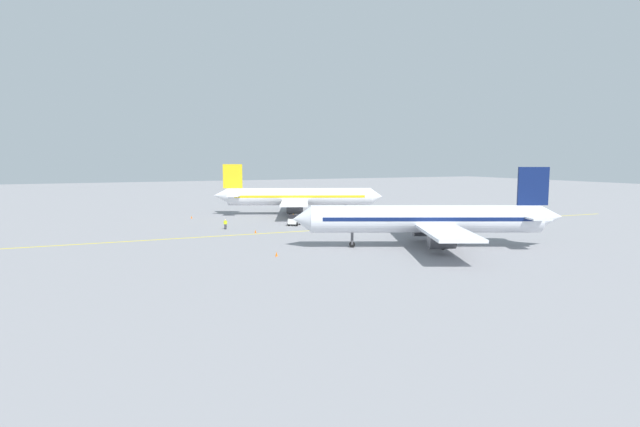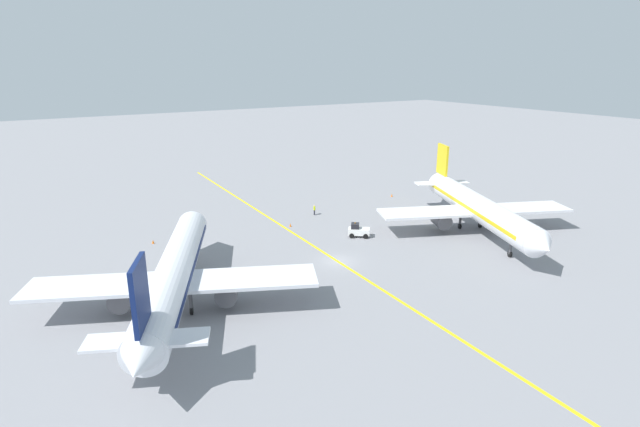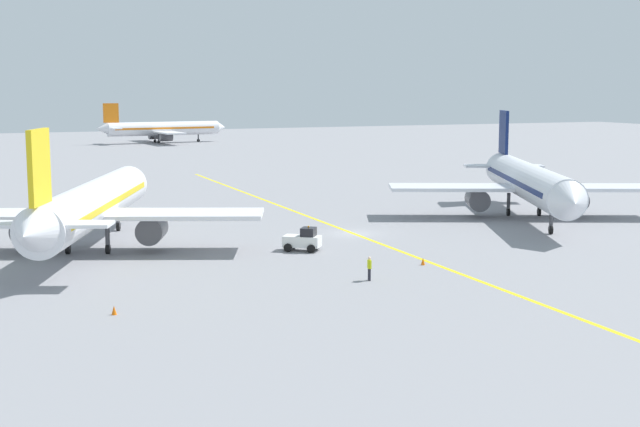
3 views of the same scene
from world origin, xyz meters
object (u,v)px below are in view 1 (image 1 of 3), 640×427
Objects in this scene: airplane_adjacent_stand at (429,220)px; traffic_cone_near_nose at (255,231)px; baggage_tug_white at (294,220)px; traffic_cone_mid_apron at (276,254)px; ground_crew_worker at (225,224)px; airplane_at_gate at (298,197)px; traffic_cone_by_wingtip at (192,217)px.

airplane_adjacent_stand is 61.15× the size of traffic_cone_near_nose.
baggage_tug_white is 5.98× the size of traffic_cone_mid_apron.
baggage_tug_white is 12.25m from ground_crew_worker.
baggage_tug_white is at bearing 154.29° from traffic_cone_mid_apron.
baggage_tug_white is at bearing 89.69° from ground_crew_worker.
airplane_at_gate is 22.09m from traffic_cone_by_wingtip.
traffic_cone_mid_apron is (25.62, -0.06, -0.63)m from ground_crew_worker.
traffic_cone_mid_apron is (-2.51, -20.28, -3.43)m from airplane_adjacent_stand.
baggage_tug_white reaches higher than traffic_cone_mid_apron.
traffic_cone_mid_apron is 43.70m from traffic_cone_by_wingtip.
airplane_at_gate is at bearing 155.96° from baggage_tug_white.
airplane_at_gate is 43.89m from airplane_adjacent_stand.
traffic_cone_by_wingtip is at bearing -140.99° from baggage_tug_white.
traffic_cone_near_nose is 19.74m from traffic_cone_mid_apron.
traffic_cone_by_wingtip is at bearing -153.89° from airplane_adjacent_stand.
airplane_adjacent_stand reaches higher than traffic_cone_mid_apron.
traffic_cone_by_wingtip is (-18.08, -14.65, -0.63)m from baggage_tug_white.
traffic_cone_near_nose is at bearing 27.99° from ground_crew_worker.
airplane_at_gate is 1.01× the size of airplane_adjacent_stand.
airplane_at_gate is at bearing 129.21° from ground_crew_worker.
traffic_cone_near_nose is 24.84m from traffic_cone_by_wingtip.
airplane_adjacent_stand is at bearing 15.85° from baggage_tug_white.
traffic_cone_by_wingtip is at bearing -176.93° from traffic_cone_mid_apron.
traffic_cone_by_wingtip is (-46.14, -22.61, -3.43)m from airplane_adjacent_stand.
airplane_adjacent_stand is (43.88, 0.92, 0.00)m from airplane_at_gate.
traffic_cone_mid_apron and traffic_cone_by_wingtip have the same top height.
traffic_cone_mid_apron is at bearing -25.71° from baggage_tug_white.
airplane_adjacent_stand is 27.95m from traffic_cone_near_nose.
ground_crew_worker is at bearing -152.01° from traffic_cone_near_nose.
baggage_tug_white is 5.98× the size of traffic_cone_by_wingtip.
ground_crew_worker is (-0.07, -12.25, 0.01)m from baggage_tug_white.
airplane_at_gate is 61.69× the size of traffic_cone_mid_apron.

